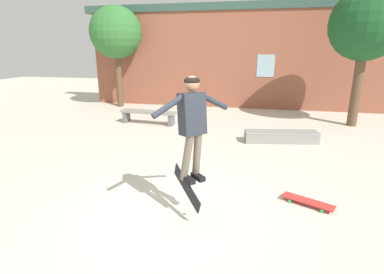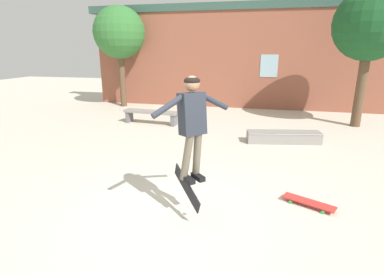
{
  "view_description": "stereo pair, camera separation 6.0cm",
  "coord_description": "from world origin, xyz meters",
  "px_view_note": "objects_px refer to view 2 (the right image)",
  "views": [
    {
      "loc": [
        1.18,
        -4.01,
        2.47
      ],
      "look_at": [
        0.3,
        -0.05,
        1.27
      ],
      "focal_mm": 28.0,
      "sensor_mm": 36.0,
      "label": 1
    },
    {
      "loc": [
        1.23,
        -3.99,
        2.47
      ],
      "look_at": [
        0.3,
        -0.05,
        1.27
      ],
      "focal_mm": 28.0,
      "sensor_mm": 36.0,
      "label": 2
    }
  ],
  "objects_px": {
    "skate_ledge": "(283,137)",
    "skater": "(192,120)",
    "tree_left": "(119,33)",
    "skateboard_flipping": "(187,187)",
    "tree_right": "(371,25)",
    "park_bench": "(151,114)",
    "skateboard_resting": "(309,202)"
  },
  "relations": [
    {
      "from": "tree_left",
      "to": "park_bench",
      "type": "xyz_separation_m",
      "value": [
        2.37,
        -2.83,
        -2.76
      ]
    },
    {
      "from": "skateboard_resting",
      "to": "tree_left",
      "type": "bearing_deg",
      "value": -21.45
    },
    {
      "from": "skater",
      "to": "skateboard_resting",
      "type": "bearing_deg",
      "value": 68.67
    },
    {
      "from": "skater",
      "to": "skateboard_flipping",
      "type": "bearing_deg",
      "value": -132.63
    },
    {
      "from": "tree_left",
      "to": "park_bench",
      "type": "relative_size",
      "value": 2.16
    },
    {
      "from": "tree_left",
      "to": "skateboard_resting",
      "type": "relative_size",
      "value": 5.01
    },
    {
      "from": "park_bench",
      "to": "skater",
      "type": "bearing_deg",
      "value": -58.2
    },
    {
      "from": "park_bench",
      "to": "skater",
      "type": "distance_m",
      "value": 6.21
    },
    {
      "from": "park_bench",
      "to": "skate_ledge",
      "type": "relative_size",
      "value": 0.97
    },
    {
      "from": "tree_right",
      "to": "park_bench",
      "type": "distance_m",
      "value": 7.39
    },
    {
      "from": "skateboard_flipping",
      "to": "skater",
      "type": "bearing_deg",
      "value": 50.61
    },
    {
      "from": "skate_ledge",
      "to": "skater",
      "type": "distance_m",
      "value": 4.74
    },
    {
      "from": "tree_right",
      "to": "skateboard_resting",
      "type": "height_order",
      "value": "tree_right"
    },
    {
      "from": "skater",
      "to": "skateboard_resting",
      "type": "xyz_separation_m",
      "value": [
        1.78,
        0.76,
        -1.46
      ]
    },
    {
      "from": "park_bench",
      "to": "skateboard_flipping",
      "type": "distance_m",
      "value": 6.07
    },
    {
      "from": "tree_right",
      "to": "tree_left",
      "type": "distance_m",
      "value": 9.22
    },
    {
      "from": "tree_right",
      "to": "skateboard_resting",
      "type": "relative_size",
      "value": 5.13
    },
    {
      "from": "tree_right",
      "to": "tree_left",
      "type": "height_order",
      "value": "tree_right"
    },
    {
      "from": "park_bench",
      "to": "skateboard_resting",
      "type": "height_order",
      "value": "park_bench"
    },
    {
      "from": "tree_right",
      "to": "park_bench",
      "type": "xyz_separation_m",
      "value": [
        -6.71,
        -1.26,
        -2.82
      ]
    },
    {
      "from": "tree_right",
      "to": "tree_left",
      "type": "xyz_separation_m",
      "value": [
        -9.09,
        1.58,
        -0.06
      ]
    },
    {
      "from": "tree_right",
      "to": "skateboard_resting",
      "type": "xyz_separation_m",
      "value": [
        -2.2,
        -5.94,
        -3.09
      ]
    },
    {
      "from": "park_bench",
      "to": "skate_ledge",
      "type": "bearing_deg",
      "value": -10.33
    },
    {
      "from": "skater",
      "to": "skateboard_flipping",
      "type": "relative_size",
      "value": 2.3
    },
    {
      "from": "tree_left",
      "to": "skateboard_flipping",
      "type": "bearing_deg",
      "value": -58.72
    },
    {
      "from": "tree_left",
      "to": "skate_ledge",
      "type": "bearing_deg",
      "value": -31.09
    },
    {
      "from": "skate_ledge",
      "to": "tree_left",
      "type": "bearing_deg",
      "value": 138.36
    },
    {
      "from": "skater",
      "to": "skate_ledge",
      "type": "bearing_deg",
      "value": 115.43
    },
    {
      "from": "skater",
      "to": "skateboard_flipping",
      "type": "height_order",
      "value": "skater"
    },
    {
      "from": "park_bench",
      "to": "skateboard_resting",
      "type": "relative_size",
      "value": 2.32
    },
    {
      "from": "skate_ledge",
      "to": "skateboard_flipping",
      "type": "xyz_separation_m",
      "value": [
        -1.64,
        -4.26,
        0.33
      ]
    },
    {
      "from": "tree_left",
      "to": "skateboard_flipping",
      "type": "height_order",
      "value": "tree_left"
    }
  ]
}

